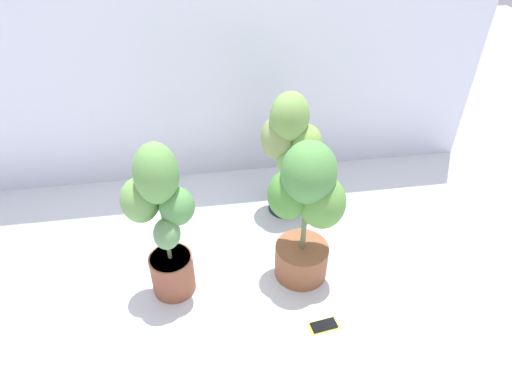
% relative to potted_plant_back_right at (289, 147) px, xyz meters
% --- Properties ---
extents(ground_plane, '(8.00, 8.00, 0.00)m').
position_rel_potted_plant_back_right_xyz_m(ground_plane, '(-0.35, -0.42, -0.43)').
color(ground_plane, silver).
rests_on(ground_plane, ground).
extents(mylar_back_wall, '(3.20, 0.01, 2.00)m').
position_rel_potted_plant_back_right_xyz_m(mylar_back_wall, '(-0.35, 0.43, 0.57)').
color(mylar_back_wall, silver).
rests_on(mylar_back_wall, ground).
extents(potted_plant_back_right, '(0.37, 0.29, 0.73)m').
position_rel_potted_plant_back_right_xyz_m(potted_plant_back_right, '(0.00, 0.00, 0.00)').
color(potted_plant_back_right, black).
rests_on(potted_plant_back_right, ground).
extents(potted_plant_front_right, '(0.39, 0.34, 0.75)m').
position_rel_potted_plant_back_right_xyz_m(potted_plant_front_right, '(-0.03, -0.49, -0.01)').
color(potted_plant_front_right, brown).
rests_on(potted_plant_front_right, ground).
extents(potted_plant_front_left, '(0.36, 0.28, 0.81)m').
position_rel_potted_plant_back_right_xyz_m(potted_plant_front_left, '(-0.65, -0.50, 0.01)').
color(potted_plant_front_left, '#935139').
rests_on(potted_plant_front_left, ground).
extents(cell_phone, '(0.15, 0.09, 0.01)m').
position_rel_potted_plant_back_right_xyz_m(cell_phone, '(0.01, -0.81, -0.42)').
color(cell_phone, '#D1C84D').
rests_on(cell_phone, ground).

